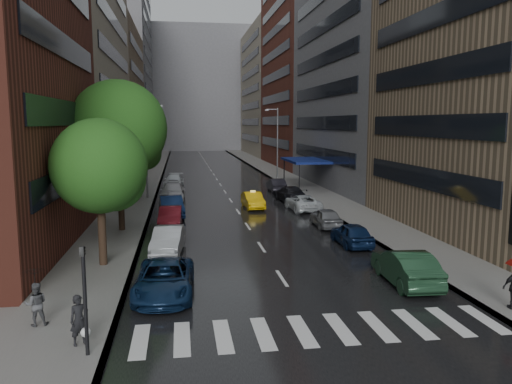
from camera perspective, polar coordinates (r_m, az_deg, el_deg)
ground at (r=20.25m, az=5.31°, el=-13.22°), size 220.00×220.00×0.00m
road at (r=68.85m, az=-4.75°, el=1.85°), size 14.00×140.00×0.01m
sidewalk_left at (r=68.83m, az=-12.25°, el=1.75°), size 4.00×140.00×0.15m
sidewalk_right at (r=70.03m, az=2.62°, el=2.03°), size 4.00×140.00×0.15m
crosswalk at (r=18.50m, az=7.47°, el=-15.32°), size 13.15×2.80×0.01m
buildings_left at (r=78.27m, az=-16.72°, el=14.00°), size 8.00×108.00×38.00m
buildings_right at (r=77.92m, az=6.15°, el=13.61°), size 8.05×109.10×36.00m
building_far at (r=136.66m, az=-6.83°, el=11.56°), size 40.00×14.00×32.00m
tree_near at (r=25.86m, az=-17.47°, el=2.82°), size 4.73×4.73×7.53m
tree_mid at (r=34.06m, az=-15.47°, el=7.00°), size 6.32×6.32×10.08m
tree_far at (r=49.28m, az=-13.32°, el=5.04°), size 4.57×4.57×7.28m
taxi at (r=42.68m, az=-0.36°, el=-0.95°), size 1.65×4.25×1.38m
parked_cars_left at (r=39.99m, az=-9.64°, el=-1.59°), size 2.63×41.93×1.61m
parked_cars_right at (r=38.28m, az=6.67°, el=-2.00°), size 2.46×35.51×1.60m
ped_bag_walker at (r=17.55m, az=-19.51°, el=-13.72°), size 0.72×0.64×1.66m
ped_black_umbrella at (r=19.52m, az=-23.91°, el=-10.35°), size 0.96×0.98×2.09m
traffic_light at (r=16.34m, az=-19.00°, el=-10.58°), size 0.18×0.15×3.45m
street_lamp_left at (r=48.47m, az=-12.35°, el=4.92°), size 1.74×0.22×9.00m
street_lamp_right at (r=64.55m, az=2.40°, el=5.81°), size 1.74×0.22×9.00m
awning at (r=55.18m, az=5.67°, el=3.59°), size 4.00×8.00×3.12m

